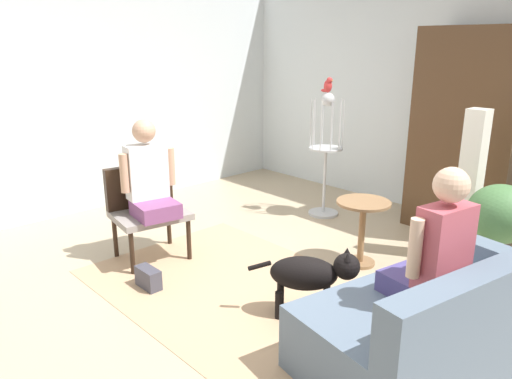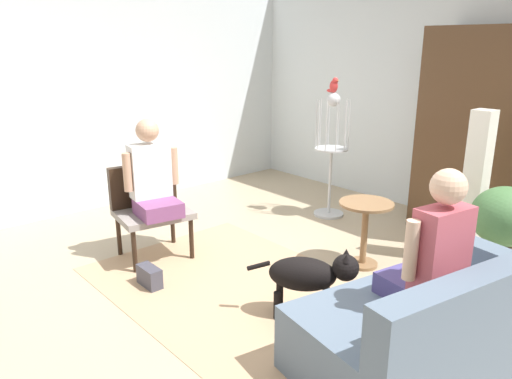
{
  "view_description": "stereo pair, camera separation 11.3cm",
  "coord_description": "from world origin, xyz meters",
  "px_view_note": "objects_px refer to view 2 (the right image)",
  "views": [
    {
      "loc": [
        2.52,
        -2.63,
        2.02
      ],
      "look_at": [
        -0.13,
        -0.13,
        0.92
      ],
      "focal_mm": 34.3,
      "sensor_mm": 36.0,
      "label": 1
    },
    {
      "loc": [
        2.6,
        -2.55,
        2.02
      ],
      "look_at": [
        -0.13,
        -0.13,
        0.92
      ],
      "focal_mm": 34.3,
      "sensor_mm": 36.0,
      "label": 2
    }
  ],
  "objects_px": {
    "armchair": "(149,202)",
    "person_on_armchair": "(152,176)",
    "person_on_couch": "(433,252)",
    "parrot": "(334,85)",
    "bird_cage_stand": "(331,156)",
    "dog": "(310,274)",
    "round_end_table": "(365,224)",
    "potted_plant": "(504,224)",
    "handbag": "(150,277)",
    "column_lamp": "(475,189)",
    "armoire_cabinet": "(475,135)",
    "couch": "(432,327)"
  },
  "relations": [
    {
      "from": "handbag",
      "to": "dog",
      "type": "bearing_deg",
      "value": 28.3
    },
    {
      "from": "person_on_armchair",
      "to": "column_lamp",
      "type": "distance_m",
      "value": 2.99
    },
    {
      "from": "round_end_table",
      "to": "column_lamp",
      "type": "distance_m",
      "value": 1.06
    },
    {
      "from": "armchair",
      "to": "person_on_couch",
      "type": "relative_size",
      "value": 0.99
    },
    {
      "from": "potted_plant",
      "to": "couch",
      "type": "bearing_deg",
      "value": -81.94
    },
    {
      "from": "dog",
      "to": "parrot",
      "type": "xyz_separation_m",
      "value": [
        -1.41,
        1.89,
        1.2
      ]
    },
    {
      "from": "person_on_couch",
      "to": "bird_cage_stand",
      "type": "relative_size",
      "value": 0.61
    },
    {
      "from": "person_on_armchair",
      "to": "handbag",
      "type": "xyz_separation_m",
      "value": [
        0.47,
        -0.35,
        -0.74
      ]
    },
    {
      "from": "armchair",
      "to": "person_on_armchair",
      "type": "relative_size",
      "value": 1.0
    },
    {
      "from": "round_end_table",
      "to": "potted_plant",
      "type": "xyz_separation_m",
      "value": [
        1.0,
        0.55,
        0.14
      ]
    },
    {
      "from": "parrot",
      "to": "round_end_table",
      "type": "bearing_deg",
      "value": -36.46
    },
    {
      "from": "person_on_couch",
      "to": "potted_plant",
      "type": "relative_size",
      "value": 1.01
    },
    {
      "from": "armoire_cabinet",
      "to": "handbag",
      "type": "xyz_separation_m",
      "value": [
        -1.19,
        -3.24,
        -1.0
      ]
    },
    {
      "from": "armoire_cabinet",
      "to": "armchair",
      "type": "bearing_deg",
      "value": -122.11
    },
    {
      "from": "dog",
      "to": "column_lamp",
      "type": "bearing_deg",
      "value": 80.22
    },
    {
      "from": "handbag",
      "to": "column_lamp",
      "type": "bearing_deg",
      "value": 58.4
    },
    {
      "from": "bird_cage_stand",
      "to": "couch",
      "type": "bearing_deg",
      "value": -37.05
    },
    {
      "from": "armchair",
      "to": "potted_plant",
      "type": "distance_m",
      "value": 3.2
    },
    {
      "from": "parrot",
      "to": "handbag",
      "type": "height_order",
      "value": "parrot"
    },
    {
      "from": "armchair",
      "to": "potted_plant",
      "type": "height_order",
      "value": "armchair"
    },
    {
      "from": "parrot",
      "to": "potted_plant",
      "type": "bearing_deg",
      "value": -7.77
    },
    {
      "from": "bird_cage_stand",
      "to": "parrot",
      "type": "distance_m",
      "value": 0.82
    },
    {
      "from": "person_on_armchair",
      "to": "round_end_table",
      "type": "relative_size",
      "value": 1.41
    },
    {
      "from": "dog",
      "to": "column_lamp",
      "type": "relative_size",
      "value": 0.47
    },
    {
      "from": "couch",
      "to": "person_on_couch",
      "type": "distance_m",
      "value": 0.51
    },
    {
      "from": "armchair",
      "to": "person_on_couch",
      "type": "xyz_separation_m",
      "value": [
        2.75,
        0.4,
        0.27
      ]
    },
    {
      "from": "bird_cage_stand",
      "to": "dog",
      "type": "bearing_deg",
      "value": -53.27
    },
    {
      "from": "couch",
      "to": "armoire_cabinet",
      "type": "distance_m",
      "value": 2.76
    },
    {
      "from": "couch",
      "to": "handbag",
      "type": "bearing_deg",
      "value": -160.11
    },
    {
      "from": "round_end_table",
      "to": "parrot",
      "type": "distance_m",
      "value": 1.81
    },
    {
      "from": "handbag",
      "to": "person_on_couch",
      "type": "bearing_deg",
      "value": 19.83
    },
    {
      "from": "round_end_table",
      "to": "armchair",
      "type": "bearing_deg",
      "value": -139.61
    },
    {
      "from": "couch",
      "to": "column_lamp",
      "type": "relative_size",
      "value": 1.23
    },
    {
      "from": "potted_plant",
      "to": "parrot",
      "type": "bearing_deg",
      "value": 172.23
    },
    {
      "from": "couch",
      "to": "dog",
      "type": "xyz_separation_m",
      "value": [
        -0.93,
        -0.12,
        0.06
      ]
    },
    {
      "from": "armoire_cabinet",
      "to": "handbag",
      "type": "distance_m",
      "value": 3.59
    },
    {
      "from": "armchair",
      "to": "person_on_armchair",
      "type": "distance_m",
      "value": 0.32
    },
    {
      "from": "person_on_couch",
      "to": "parrot",
      "type": "height_order",
      "value": "parrot"
    },
    {
      "from": "couch",
      "to": "handbag",
      "type": "relative_size",
      "value": 6.94
    },
    {
      "from": "armchair",
      "to": "armoire_cabinet",
      "type": "height_order",
      "value": "armoire_cabinet"
    },
    {
      "from": "dog",
      "to": "parrot",
      "type": "height_order",
      "value": "parrot"
    },
    {
      "from": "armchair",
      "to": "dog",
      "type": "height_order",
      "value": "armchair"
    },
    {
      "from": "couch",
      "to": "parrot",
      "type": "distance_m",
      "value": 3.2
    },
    {
      "from": "person_on_couch",
      "to": "parrot",
      "type": "relative_size",
      "value": 5.16
    },
    {
      "from": "person_on_couch",
      "to": "armoire_cabinet",
      "type": "bearing_deg",
      "value": 110.91
    },
    {
      "from": "column_lamp",
      "to": "parrot",
      "type": "bearing_deg",
      "value": 179.47
    },
    {
      "from": "bird_cage_stand",
      "to": "column_lamp",
      "type": "height_order",
      "value": "bird_cage_stand"
    },
    {
      "from": "dog",
      "to": "parrot",
      "type": "relative_size",
      "value": 3.99
    },
    {
      "from": "bird_cage_stand",
      "to": "person_on_couch",
      "type": "bearing_deg",
      "value": -37.8
    },
    {
      "from": "dog",
      "to": "bird_cage_stand",
      "type": "distance_m",
      "value": 2.38
    }
  ]
}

